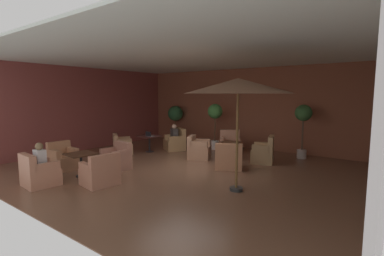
% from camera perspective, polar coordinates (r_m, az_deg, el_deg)
% --- Properties ---
extents(ground_plane, '(10.66, 9.02, 0.02)m').
position_cam_1_polar(ground_plane, '(9.02, -1.73, -8.22)').
color(ground_plane, brown).
extents(wall_back_brick, '(10.66, 0.08, 3.44)m').
position_cam_1_polar(wall_back_brick, '(12.55, 11.04, 3.89)').
color(wall_back_brick, brown).
rests_on(wall_back_brick, ground_plane).
extents(wall_left_accent, '(0.08, 9.02, 3.44)m').
position_cam_1_polar(wall_left_accent, '(12.71, -20.85, 3.61)').
color(wall_left_accent, brown).
rests_on(wall_left_accent, ground_plane).
extents(ceiling_slab, '(10.66, 9.02, 0.06)m').
position_cam_1_polar(ceiling_slab, '(8.79, -1.81, 14.28)').
color(ceiling_slab, silver).
rests_on(ceiling_slab, wall_back_brick).
extents(cafe_table_front_left, '(0.82, 0.82, 0.66)m').
position_cam_1_polar(cafe_table_front_left, '(11.59, -8.59, -2.16)').
color(cafe_table_front_left, black).
rests_on(cafe_table_front_left, ground_plane).
extents(armchair_front_left_north, '(1.06, 1.04, 0.79)m').
position_cam_1_polar(armchair_front_left_north, '(11.50, -14.00, -3.59)').
color(armchair_front_left_north, tan).
rests_on(armchair_front_left_north, ground_plane).
extents(armchair_front_left_east, '(1.07, 1.06, 0.91)m').
position_cam_1_polar(armchair_front_left_east, '(11.92, -3.36, -2.89)').
color(armchair_front_left_east, tan).
rests_on(armchair_front_left_east, ground_plane).
extents(cafe_table_front_right, '(0.64, 0.64, 0.66)m').
position_cam_1_polar(cafe_table_front_right, '(10.13, 7.74, -3.91)').
color(cafe_table_front_right, black).
rests_on(cafe_table_front_right, ground_plane).
extents(armchair_front_right_north, '(1.08, 1.07, 0.84)m').
position_cam_1_polar(armchair_front_right_north, '(9.03, 7.47, -6.17)').
color(armchair_front_right_north, tan).
rests_on(armchair_front_right_north, ground_plane).
extents(armchair_front_right_east, '(0.89, 0.90, 0.94)m').
position_cam_1_polar(armchair_front_right_east, '(9.98, 14.26, -4.90)').
color(armchair_front_right_east, tan).
rests_on(armchair_front_right_east, ground_plane).
extents(armchair_front_right_south, '(1.02, 1.00, 0.92)m').
position_cam_1_polar(armchair_front_right_south, '(11.29, 7.63, -3.45)').
color(armchair_front_right_south, '#B5785C').
rests_on(armchair_front_right_south, ground_plane).
extents(armchair_front_right_west, '(1.00, 1.00, 0.83)m').
position_cam_1_polar(armchair_front_right_west, '(10.32, 1.33, -4.42)').
color(armchair_front_right_west, '#AE7B5C').
rests_on(armchair_front_right_west, ground_plane).
extents(cafe_table_mid_center, '(0.81, 0.81, 0.66)m').
position_cam_1_polar(cafe_table_mid_center, '(8.67, -21.50, -5.57)').
color(cafe_table_mid_center, black).
rests_on(cafe_table_mid_center, ground_plane).
extents(armchair_mid_center_north, '(0.84, 0.82, 0.85)m').
position_cam_1_polar(armchair_mid_center_north, '(8.28, -28.49, -8.12)').
color(armchair_mid_center_north, tan).
rests_on(armchair_mid_center_north, ground_plane).
extents(armchair_mid_center_east, '(0.88, 0.90, 0.84)m').
position_cam_1_polar(armchair_mid_center_east, '(7.72, -18.00, -8.71)').
color(armchair_mid_center_east, tan).
rests_on(armchair_mid_center_east, ground_plane).
extents(armchair_mid_center_south, '(0.90, 0.81, 0.83)m').
position_cam_1_polar(armchair_mid_center_south, '(9.23, -14.98, -6.10)').
color(armchair_mid_center_south, '#B37662').
rests_on(armchair_mid_center_south, ground_plane).
extents(armchair_mid_center_west, '(0.80, 0.75, 0.86)m').
position_cam_1_polar(armchair_mid_center_west, '(9.71, -24.61, -5.73)').
color(armchair_mid_center_west, tan).
rests_on(armchair_mid_center_west, ground_plane).
extents(patio_umbrella_tall_red, '(2.56, 2.56, 2.70)m').
position_cam_1_polar(patio_umbrella_tall_red, '(6.74, 9.28, 8.28)').
color(patio_umbrella_tall_red, '#2D2D2D').
rests_on(patio_umbrella_tall_red, ground_plane).
extents(potted_tree_left_corner, '(0.60, 0.60, 1.97)m').
position_cam_1_polar(potted_tree_left_corner, '(10.95, 21.53, 1.68)').
color(potted_tree_left_corner, silver).
rests_on(potted_tree_left_corner, ground_plane).
extents(potted_tree_mid_left, '(0.75, 0.75, 1.76)m').
position_cam_1_polar(potted_tree_mid_left, '(14.22, -3.38, 2.39)').
color(potted_tree_mid_left, '#A96149').
rests_on(potted_tree_mid_left, ground_plane).
extents(potted_tree_mid_right, '(0.63, 0.63, 1.93)m').
position_cam_1_polar(potted_tree_mid_right, '(11.95, 4.68, 2.22)').
color(potted_tree_mid_right, silver).
rests_on(potted_tree_mid_right, ground_plane).
extents(patron_blue_shirt, '(0.45, 0.40, 0.65)m').
position_cam_1_polar(patron_blue_shirt, '(11.84, -3.59, -1.01)').
color(patron_blue_shirt, '#3E3836').
rests_on(patron_blue_shirt, ground_plane).
extents(patron_by_window, '(0.34, 0.24, 0.68)m').
position_cam_1_polar(patron_by_window, '(8.21, -28.37, -5.21)').
color(patron_by_window, silver).
rests_on(patron_by_window, ground_plane).
extents(iced_drink_cup, '(0.08, 0.08, 0.11)m').
position_cam_1_polar(iced_drink_cup, '(11.69, -8.88, -1.21)').
color(iced_drink_cup, white).
rests_on(iced_drink_cup, cafe_table_front_left).
extents(open_laptop, '(0.32, 0.24, 0.20)m').
position_cam_1_polar(open_laptop, '(11.41, -8.60, -1.42)').
color(open_laptop, '#9EA0A5').
rests_on(open_laptop, cafe_table_front_left).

